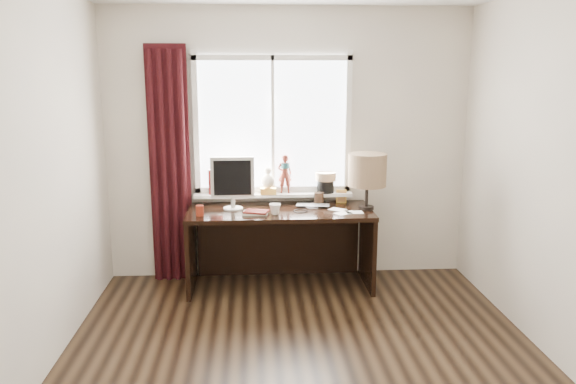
{
  "coord_description": "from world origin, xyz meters",
  "views": [
    {
      "loc": [
        -0.35,
        -3.39,
        2.01
      ],
      "look_at": [
        -0.05,
        1.25,
        1.0
      ],
      "focal_mm": 35.0,
      "sensor_mm": 36.0,
      "label": 1
    }
  ],
  "objects": [
    {
      "name": "mug",
      "position": [
        -0.15,
        1.47,
        0.8
      ],
      "size": [
        0.13,
        0.13,
        0.1
      ],
      "primitive_type": "imported",
      "rotation": [
        0.0,
        0.0,
        1.1
      ],
      "color": "white",
      "rests_on": "desk"
    },
    {
      "name": "loose_papers",
      "position": [
        0.49,
        1.52,
        0.75
      ],
      "size": [
        0.31,
        0.32,
        0.0
      ],
      "color": "white",
      "rests_on": "desk"
    },
    {
      "name": "laptop",
      "position": [
        0.22,
        1.72,
        0.76
      ],
      "size": [
        0.34,
        0.25,
        0.02
      ],
      "primitive_type": "imported",
      "rotation": [
        0.0,
        0.0,
        -0.17
      ],
      "color": "silver",
      "rests_on": "desk"
    },
    {
      "name": "wall_front",
      "position": [
        0.0,
        -2.0,
        1.3
      ],
      "size": [
        3.5,
        0.0,
        2.6
      ],
      "primitive_type": "cube",
      "rotation": [
        1.57,
        0.0,
        0.0
      ],
      "color": "beige",
      "rests_on": "ground"
    },
    {
      "name": "curtain",
      "position": [
        -1.13,
        1.91,
        1.12
      ],
      "size": [
        0.38,
        0.09,
        2.25
      ],
      "color": "black",
      "rests_on": "floor"
    },
    {
      "name": "wall_back",
      "position": [
        0.0,
        2.0,
        1.3
      ],
      "size": [
        3.5,
        0.0,
        2.6
      ],
      "primitive_type": "cube",
      "rotation": [
        1.57,
        0.0,
        0.0
      ],
      "color": "beige",
      "rests_on": "ground"
    },
    {
      "name": "red_cup",
      "position": [
        -0.82,
        1.46,
        0.8
      ],
      "size": [
        0.07,
        0.07,
        0.09
      ],
      "primitive_type": "cylinder",
      "color": "maroon",
      "rests_on": "desk"
    },
    {
      "name": "table_lamp",
      "position": [
        0.7,
        1.6,
        1.11
      ],
      "size": [
        0.35,
        0.35,
        0.52
      ],
      "color": "black",
      "rests_on": "desk"
    },
    {
      "name": "window",
      "position": [
        -0.14,
        1.95,
        1.31
      ],
      "size": [
        1.52,
        0.21,
        1.4
      ],
      "color": "white",
      "rests_on": "ground"
    },
    {
      "name": "wall_left",
      "position": [
        -1.75,
        0.0,
        1.3
      ],
      "size": [
        0.0,
        4.0,
        2.6
      ],
      "primitive_type": "cube",
      "rotation": [
        1.57,
        0.0,
        1.57
      ],
      "color": "beige",
      "rests_on": "ground"
    },
    {
      "name": "notebook_stack",
      "position": [
        -0.33,
        1.49,
        0.77
      ],
      "size": [
        0.25,
        0.2,
        0.03
      ],
      "color": "beige",
      "rests_on": "desk"
    },
    {
      "name": "desk",
      "position": [
        -0.1,
        1.73,
        0.51
      ],
      "size": [
        1.7,
        0.7,
        0.75
      ],
      "color": "black",
      "rests_on": "floor"
    },
    {
      "name": "floor",
      "position": [
        0.0,
        0.0,
        0.0
      ],
      "size": [
        3.5,
        4.0,
        0.0
      ],
      "primitive_type": "cube",
      "color": "#3B2918",
      "rests_on": "ground"
    },
    {
      "name": "desk_cables",
      "position": [
        0.18,
        1.69,
        0.75
      ],
      "size": [
        0.38,
        0.45,
        0.01
      ],
      "color": "black",
      "rests_on": "desk"
    },
    {
      "name": "icon_frame",
      "position": [
        0.51,
        1.87,
        0.81
      ],
      "size": [
        0.1,
        0.04,
        0.13
      ],
      "color": "gold",
      "rests_on": "desk"
    },
    {
      "name": "monitor",
      "position": [
        -0.53,
        1.68,
        1.03
      ],
      "size": [
        0.4,
        0.18,
        0.49
      ],
      "color": "beige",
      "rests_on": "desk"
    },
    {
      "name": "brush_holder",
      "position": [
        0.28,
        1.8,
        0.81
      ],
      "size": [
        0.09,
        0.09,
        0.25
      ],
      "color": "black",
      "rests_on": "desk"
    }
  ]
}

